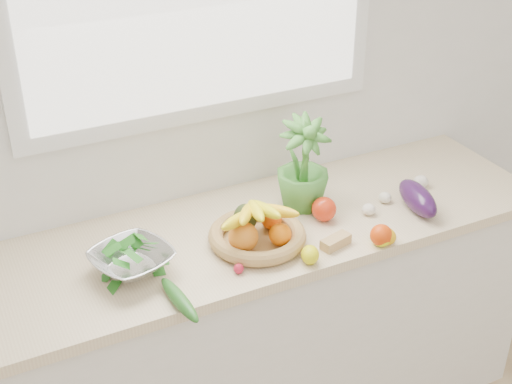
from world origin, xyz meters
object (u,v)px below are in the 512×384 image
colander_with_spinach (131,256)px  eggplant (418,198)px  cucumber (179,300)px  fruit_basket (256,231)px  apple (324,209)px  potted_herb (303,164)px

colander_with_spinach → eggplant: bearing=-4.8°
cucumber → fruit_basket: fruit_basket is taller
apple → fruit_basket: bearing=-174.5°
eggplant → apple: bearing=165.0°
cucumber → fruit_basket: 0.39m
apple → eggplant: eggplant is taller
cucumber → potted_herb: (0.60, 0.33, 0.15)m
cucumber → colander_with_spinach: (-0.07, 0.21, 0.04)m
apple → fruit_basket: fruit_basket is taller
colander_with_spinach → apple: bearing=0.3°
cucumber → fruit_basket: size_ratio=0.59×
apple → colander_with_spinach: size_ratio=0.28×
cucumber → fruit_basket: (0.34, 0.19, 0.03)m
eggplant → colander_with_spinach: colander_with_spinach is taller
fruit_basket → cucumber: bearing=-151.1°
apple → potted_herb: potted_herb is taller
eggplant → potted_herb: potted_herb is taller
fruit_basket → colander_with_spinach: bearing=176.9°
potted_herb → eggplant: bearing=-30.5°
eggplant → cucumber: (-0.95, -0.13, -0.03)m
potted_herb → colander_with_spinach: bearing=-169.7°
apple → colander_with_spinach: colander_with_spinach is taller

